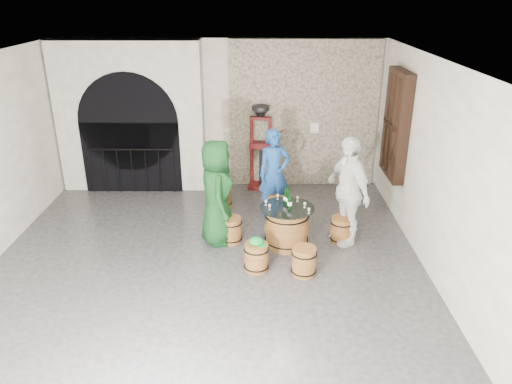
{
  "coord_description": "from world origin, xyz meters",
  "views": [
    {
      "loc": [
        0.84,
        -6.39,
        4.13
      ],
      "look_at": [
        0.79,
        0.94,
        1.05
      ],
      "focal_mm": 34.0,
      "sensor_mm": 36.0,
      "label": 1
    }
  ],
  "objects_px": {
    "barrel_stool_near_right": "(304,261)",
    "person_blue": "(274,173)",
    "barrel_stool_far": "(276,209)",
    "person_green": "(217,193)",
    "barrel_stool_near_left": "(256,257)",
    "corking_press": "(261,141)",
    "person_white": "(348,191)",
    "wine_bottle_left": "(288,198)",
    "barrel_table": "(287,226)",
    "barrel_stool_right": "(341,230)",
    "wine_bottle_center": "(290,202)",
    "barrel_stool_left": "(231,230)",
    "side_barrel": "(220,192)",
    "wine_bottle_right": "(286,196)"
  },
  "relations": [
    {
      "from": "barrel_stool_near_right",
      "to": "person_blue",
      "type": "distance_m",
      "value": 2.32
    },
    {
      "from": "barrel_stool_far",
      "to": "person_green",
      "type": "distance_m",
      "value": 1.51
    },
    {
      "from": "barrel_stool_near_right",
      "to": "barrel_stool_near_left",
      "type": "height_order",
      "value": "same"
    },
    {
      "from": "corking_press",
      "to": "person_white",
      "type": "bearing_deg",
      "value": -50.52
    },
    {
      "from": "person_white",
      "to": "wine_bottle_left",
      "type": "xyz_separation_m",
      "value": [
        -1.01,
        -0.03,
        -0.12
      ]
    },
    {
      "from": "barrel_table",
      "to": "person_white",
      "type": "distance_m",
      "value": 1.2
    },
    {
      "from": "barrel_stool_near_right",
      "to": "corking_press",
      "type": "relative_size",
      "value": 0.25
    },
    {
      "from": "barrel_stool_far",
      "to": "barrel_stool_near_right",
      "type": "distance_m",
      "value": 1.95
    },
    {
      "from": "barrel_table",
      "to": "barrel_stool_near_right",
      "type": "relative_size",
      "value": 1.99
    },
    {
      "from": "person_blue",
      "to": "barrel_table",
      "type": "bearing_deg",
      "value": -100.8
    },
    {
      "from": "barrel_stool_right",
      "to": "person_white",
      "type": "xyz_separation_m",
      "value": [
        0.06,
        0.01,
        0.73
      ]
    },
    {
      "from": "person_white",
      "to": "wine_bottle_center",
      "type": "relative_size",
      "value": 5.93
    },
    {
      "from": "barrel_table",
      "to": "barrel_stool_near_left",
      "type": "bearing_deg",
      "value": -122.13
    },
    {
      "from": "barrel_stool_right",
      "to": "barrel_stool_near_right",
      "type": "bearing_deg",
      "value": -124.95
    },
    {
      "from": "corking_press",
      "to": "barrel_stool_near_right",
      "type": "bearing_deg",
      "value": -70.47
    },
    {
      "from": "barrel_stool_left",
      "to": "wine_bottle_center",
      "type": "distance_m",
      "value": 1.19
    },
    {
      "from": "side_barrel",
      "to": "person_green",
      "type": "bearing_deg",
      "value": -86.92
    },
    {
      "from": "wine_bottle_left",
      "to": "wine_bottle_right",
      "type": "relative_size",
      "value": 1.0
    },
    {
      "from": "wine_bottle_right",
      "to": "corking_press",
      "type": "height_order",
      "value": "corking_press"
    },
    {
      "from": "barrel_table",
      "to": "wine_bottle_center",
      "type": "height_order",
      "value": "wine_bottle_center"
    },
    {
      "from": "side_barrel",
      "to": "person_white",
      "type": "bearing_deg",
      "value": -32.36
    },
    {
      "from": "wine_bottle_center",
      "to": "barrel_stool_right",
      "type": "bearing_deg",
      "value": 11.17
    },
    {
      "from": "person_blue",
      "to": "person_white",
      "type": "distance_m",
      "value": 1.66
    },
    {
      "from": "wine_bottle_left",
      "to": "corking_press",
      "type": "height_order",
      "value": "corking_press"
    },
    {
      "from": "person_green",
      "to": "person_blue",
      "type": "bearing_deg",
      "value": -51.5
    },
    {
      "from": "barrel_stool_far",
      "to": "wine_bottle_right",
      "type": "distance_m",
      "value": 1.02
    },
    {
      "from": "barrel_stool_right",
      "to": "wine_bottle_right",
      "type": "xyz_separation_m",
      "value": [
        -0.99,
        0.04,
        0.62
      ]
    },
    {
      "from": "barrel_table",
      "to": "person_blue",
      "type": "distance_m",
      "value": 1.36
    },
    {
      "from": "barrel_stool_near_right",
      "to": "person_blue",
      "type": "xyz_separation_m",
      "value": [
        -0.41,
        2.2,
        0.63
      ]
    },
    {
      "from": "barrel_stool_left",
      "to": "corking_press",
      "type": "relative_size",
      "value": 0.25
    },
    {
      "from": "barrel_stool_right",
      "to": "person_green",
      "type": "distance_m",
      "value": 2.28
    },
    {
      "from": "barrel_stool_far",
      "to": "corking_press",
      "type": "relative_size",
      "value": 0.25
    },
    {
      "from": "barrel_stool_left",
      "to": "barrel_stool_right",
      "type": "bearing_deg",
      "value": 0.42
    },
    {
      "from": "person_white",
      "to": "side_barrel",
      "type": "relative_size",
      "value": 2.87
    },
    {
      "from": "barrel_table",
      "to": "side_barrel",
      "type": "bearing_deg",
      "value": 128.81
    },
    {
      "from": "barrel_stool_right",
      "to": "wine_bottle_center",
      "type": "xyz_separation_m",
      "value": [
        -0.93,
        -0.18,
        0.62
      ]
    },
    {
      "from": "barrel_stool_left",
      "to": "barrel_stool_right",
      "type": "xyz_separation_m",
      "value": [
        1.94,
        0.01,
        0.0
      ]
    },
    {
      "from": "barrel_stool_far",
      "to": "barrel_stool_near_right",
      "type": "xyz_separation_m",
      "value": [
        0.37,
        -1.92,
        0.0
      ]
    },
    {
      "from": "barrel_table",
      "to": "wine_bottle_left",
      "type": "xyz_separation_m",
      "value": [
        0.02,
        0.1,
        0.49
      ]
    },
    {
      "from": "person_green",
      "to": "wine_bottle_left",
      "type": "height_order",
      "value": "person_green"
    },
    {
      "from": "barrel_stool_far",
      "to": "wine_bottle_right",
      "type": "bearing_deg",
      "value": -81.01
    },
    {
      "from": "wine_bottle_right",
      "to": "barrel_stool_near_right",
      "type": "bearing_deg",
      "value": -77.82
    },
    {
      "from": "barrel_stool_near_left",
      "to": "barrel_table",
      "type": "bearing_deg",
      "value": 57.87
    },
    {
      "from": "barrel_stool_left",
      "to": "barrel_stool_right",
      "type": "relative_size",
      "value": 1.0
    },
    {
      "from": "barrel_stool_near_left",
      "to": "wine_bottle_center",
      "type": "bearing_deg",
      "value": 53.94
    },
    {
      "from": "wine_bottle_left",
      "to": "wine_bottle_center",
      "type": "height_order",
      "value": "same"
    },
    {
      "from": "wine_bottle_right",
      "to": "side_barrel",
      "type": "bearing_deg",
      "value": 131.41
    },
    {
      "from": "wine_bottle_left",
      "to": "wine_bottle_center",
      "type": "distance_m",
      "value": 0.16
    },
    {
      "from": "wine_bottle_left",
      "to": "wine_bottle_center",
      "type": "xyz_separation_m",
      "value": [
        0.02,
        -0.16,
        0.0
      ]
    },
    {
      "from": "barrel_table",
      "to": "wine_bottle_center",
      "type": "relative_size",
      "value": 2.85
    }
  ]
}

